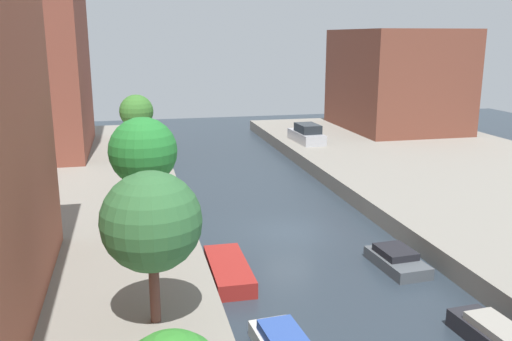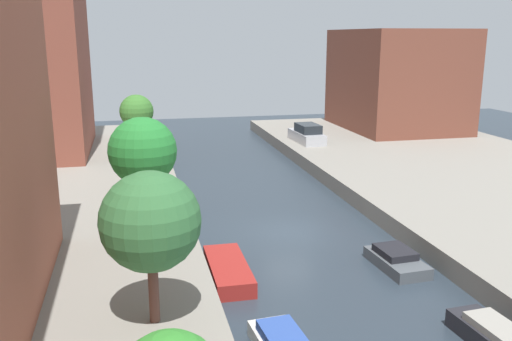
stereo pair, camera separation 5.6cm
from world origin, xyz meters
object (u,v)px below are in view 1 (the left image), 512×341
street_tree_1 (151,222)px  moored_boat_right_1 (500,340)px  parked_car (307,134)px  moored_boat_right_2 (397,260)px  moored_boat_left_2 (229,270)px  street_tree_3 (140,139)px  apartment_tower_far (12,19)px  low_block_right (396,80)px  street_tree_2 (143,152)px  street_tree_4 (136,112)px

street_tree_1 → moored_boat_right_1: (10.82, -2.67, -3.99)m
street_tree_1 → parked_car: bearing=63.0°
street_tree_1 → parked_car: street_tree_1 is taller
moored_boat_right_2 → moored_boat_left_2: bearing=175.2°
street_tree_1 → moored_boat_right_1: bearing=-13.9°
street_tree_3 → moored_boat_right_2: 16.03m
apartment_tower_far → street_tree_3: (8.72, -14.04, -7.04)m
low_block_right → moored_boat_right_2: size_ratio=3.95×
apartment_tower_far → street_tree_1: (8.72, -29.54, -6.87)m
street_tree_2 → street_tree_3: bearing=90.0°
street_tree_1 → moored_boat_right_1: size_ratio=1.24×
street_tree_1 → moored_boat_left_2: bearing=55.9°
street_tree_2 → low_block_right: bearing=45.9°
street_tree_1 → street_tree_3: (-0.00, 15.50, -0.17)m
low_block_right → street_tree_3: bearing=-144.5°
moored_boat_right_1 → moored_boat_right_2: (-0.15, 6.85, -0.04)m
apartment_tower_far → street_tree_3: 17.96m
low_block_right → street_tree_3: size_ratio=3.03×
parked_car → street_tree_1: bearing=-117.0°
street_tree_3 → moored_boat_right_2: size_ratio=1.31×
street_tree_2 → street_tree_4: 16.51m
parked_car → moored_boat_left_2: parked_car is taller
street_tree_1 → parked_car: size_ratio=1.04×
street_tree_1 → street_tree_3: street_tree_1 is taller
moored_boat_left_2 → apartment_tower_far: bearing=115.8°
street_tree_2 → moored_boat_right_1: bearing=-43.0°
street_tree_1 → moored_boat_right_2: (10.67, 4.18, -4.02)m
low_block_right → street_tree_4: size_ratio=2.67×
street_tree_4 → apartment_tower_far: bearing=147.3°
apartment_tower_far → parked_car: (23.11, -1.29, -9.57)m
street_tree_3 → moored_boat_right_1: (10.82, -18.17, -3.81)m
street_tree_1 → moored_boat_left_2: size_ratio=1.14×
street_tree_2 → moored_boat_left_2: (3.25, -2.62, -4.73)m
moored_boat_left_2 → moored_boat_right_1: bearing=-44.7°
parked_car → moored_boat_right_2: (-3.72, -24.07, -1.32)m
low_block_right → street_tree_2: 36.35m
apartment_tower_far → parked_car: 25.04m
low_block_right → moored_boat_right_2: (-14.61, -29.36, -5.45)m
low_block_right → moored_boat_left_2: 36.62m
low_block_right → street_tree_1: (-25.28, -33.55, -1.42)m
street_tree_2 → moored_boat_right_1: (10.82, -10.10, -4.68)m
low_block_right → moored_boat_left_2: size_ratio=2.98×
low_block_right → street_tree_3: 31.10m
street_tree_2 → street_tree_1: bearing=-90.0°
parked_car → moored_boat_right_1: parked_car is taller
low_block_right → moored_boat_left_2: bearing=-127.5°
moored_boat_right_1 → moored_boat_right_2: size_ratio=1.21×
street_tree_4 → moored_boat_right_2: size_ratio=1.48×
street_tree_4 → moored_boat_right_1: 29.03m
street_tree_3 → apartment_tower_far: bearing=121.9°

